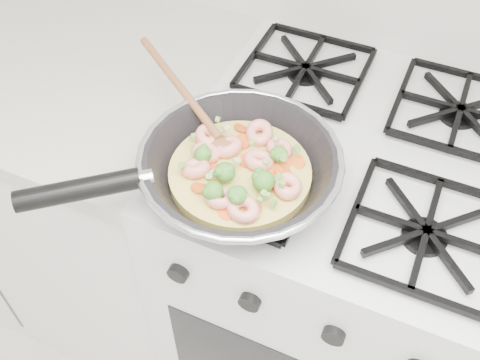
% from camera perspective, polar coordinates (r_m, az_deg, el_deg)
% --- Properties ---
extents(stove, '(0.60, 0.60, 0.92)m').
position_cam_1_polar(stove, '(1.34, 8.90, -9.81)').
color(stove, silver).
rests_on(stove, ground).
extents(counter_left, '(1.00, 0.60, 0.90)m').
position_cam_1_polar(counter_left, '(1.62, -18.92, 0.41)').
color(counter_left, white).
rests_on(counter_left, ground).
extents(skillet, '(0.44, 0.41, 0.09)m').
position_cam_1_polar(skillet, '(0.86, -0.39, 1.24)').
color(skillet, black).
rests_on(skillet, stove).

